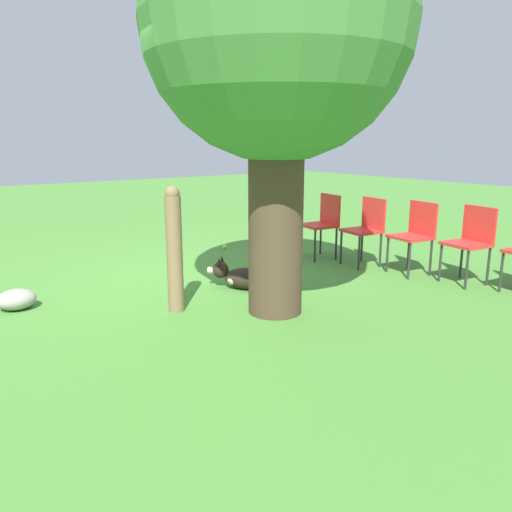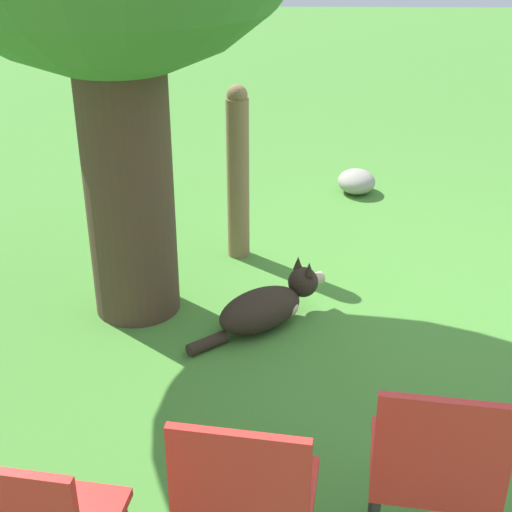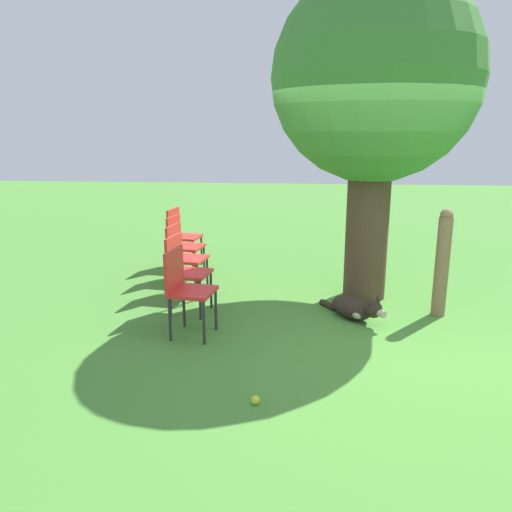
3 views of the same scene
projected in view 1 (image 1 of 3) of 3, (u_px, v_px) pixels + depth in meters
The scene contains 10 objects.
ground_plane at pixel (206, 283), 5.91m from camera, with size 30.00×30.00×0.00m, color #478433.
oak_tree at pixel (277, 29), 4.35m from camera, with size 2.42×2.42×3.87m.
dog at pixel (244, 278), 5.67m from camera, with size 0.69×0.82×0.36m.
fence_post at pixel (174, 249), 4.83m from camera, with size 0.16×0.16×1.24m.
red_chair_0 at pixel (323, 221), 7.07m from camera, with size 0.48×0.50×0.90m.
red_chair_1 at pixel (366, 226), 6.66m from camera, with size 0.48×0.50×0.90m.
red_chair_2 at pixel (415, 232), 6.24m from camera, with size 0.48×0.50×0.90m.
red_chair_3 at pixel (471, 238), 5.82m from camera, with size 0.48×0.50×0.90m.
tennis_ball at pixel (225, 247), 7.73m from camera, with size 0.07×0.07×0.07m.
garden_rock at pixel (16, 299), 4.99m from camera, with size 0.38×0.33×0.20m.
Camera 1 is at (2.85, 4.95, 1.67)m, focal length 35.00 mm.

